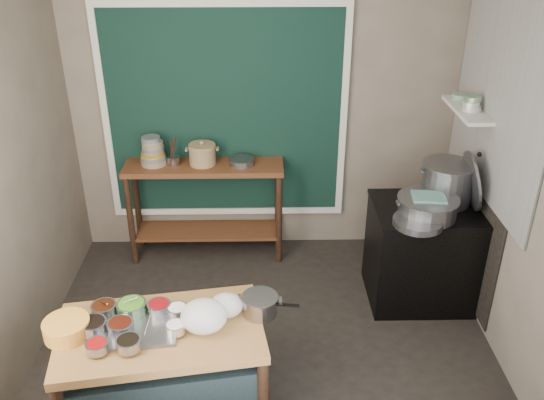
{
  "coord_description": "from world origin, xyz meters",
  "views": [
    {
      "loc": [
        -0.02,
        -3.53,
        3.08
      ],
      "look_at": [
        0.05,
        0.25,
        1.11
      ],
      "focal_mm": 38.0,
      "sensor_mm": 36.0,
      "label": 1
    }
  ],
  "objects_px": {
    "stove_block": "(424,255)",
    "saucepan": "(260,305)",
    "yellow_basin": "(67,328)",
    "steamer": "(427,207)",
    "utensil_cup": "(174,160)",
    "back_counter": "(206,210)",
    "ceramic_crock": "(202,155)",
    "prep_table": "(166,374)",
    "stock_pot": "(447,183)",
    "condiment_tray": "(134,329)"
  },
  "relations": [
    {
      "from": "prep_table",
      "to": "saucepan",
      "type": "height_order",
      "value": "saucepan"
    },
    {
      "from": "back_counter",
      "to": "steamer",
      "type": "bearing_deg",
      "value": -25.61
    },
    {
      "from": "stove_block",
      "to": "utensil_cup",
      "type": "bearing_deg",
      "value": 160.97
    },
    {
      "from": "back_counter",
      "to": "ceramic_crock",
      "type": "xyz_separation_m",
      "value": [
        -0.01,
        0.01,
        0.56
      ]
    },
    {
      "from": "steamer",
      "to": "stove_block",
      "type": "bearing_deg",
      "value": 61.35
    },
    {
      "from": "prep_table",
      "to": "utensil_cup",
      "type": "height_order",
      "value": "utensil_cup"
    },
    {
      "from": "stove_block",
      "to": "utensil_cup",
      "type": "distance_m",
      "value": 2.36
    },
    {
      "from": "yellow_basin",
      "to": "steamer",
      "type": "xyz_separation_m",
      "value": [
        2.47,
        1.21,
        0.16
      ]
    },
    {
      "from": "stove_block",
      "to": "saucepan",
      "type": "xyz_separation_m",
      "value": [
        -1.39,
        -1.16,
        0.39
      ]
    },
    {
      "from": "stove_block",
      "to": "stock_pot",
      "type": "height_order",
      "value": "stock_pot"
    },
    {
      "from": "back_counter",
      "to": "stove_block",
      "type": "relative_size",
      "value": 1.61
    },
    {
      "from": "yellow_basin",
      "to": "stock_pot",
      "type": "bearing_deg",
      "value": 28.35
    },
    {
      "from": "utensil_cup",
      "to": "ceramic_crock",
      "type": "height_order",
      "value": "ceramic_crock"
    },
    {
      "from": "stove_block",
      "to": "stock_pot",
      "type": "distance_m",
      "value": 0.65
    },
    {
      "from": "back_counter",
      "to": "utensil_cup",
      "type": "relative_size",
      "value": 11.05
    },
    {
      "from": "prep_table",
      "to": "yellow_basin",
      "type": "relative_size",
      "value": 4.5
    },
    {
      "from": "condiment_tray",
      "to": "steamer",
      "type": "bearing_deg",
      "value": 29.35
    },
    {
      "from": "yellow_basin",
      "to": "utensil_cup",
      "type": "xyz_separation_m",
      "value": [
        0.38,
        2.1,
        0.19
      ]
    },
    {
      "from": "stove_block",
      "to": "ceramic_crock",
      "type": "xyz_separation_m",
      "value": [
        -1.91,
        0.74,
        0.61
      ]
    },
    {
      "from": "yellow_basin",
      "to": "saucepan",
      "type": "bearing_deg",
      "value": 9.23
    },
    {
      "from": "utensil_cup",
      "to": "saucepan",
      "type": "bearing_deg",
      "value": -67.73
    },
    {
      "from": "stove_block",
      "to": "steamer",
      "type": "height_order",
      "value": "steamer"
    },
    {
      "from": "prep_table",
      "to": "back_counter",
      "type": "distance_m",
      "value": 2.03
    },
    {
      "from": "saucepan",
      "to": "steamer",
      "type": "bearing_deg",
      "value": 44.92
    },
    {
      "from": "steamer",
      "to": "prep_table",
      "type": "bearing_deg",
      "value": -148.96
    },
    {
      "from": "stove_block",
      "to": "yellow_basin",
      "type": "distance_m",
      "value": 2.91
    },
    {
      "from": "stock_pot",
      "to": "steamer",
      "type": "distance_m",
      "value": 0.33
    },
    {
      "from": "utensil_cup",
      "to": "steamer",
      "type": "relative_size",
      "value": 0.27
    },
    {
      "from": "yellow_basin",
      "to": "saucepan",
      "type": "relative_size",
      "value": 1.17
    },
    {
      "from": "condiment_tray",
      "to": "stock_pot",
      "type": "height_order",
      "value": "stock_pot"
    },
    {
      "from": "condiment_tray",
      "to": "saucepan",
      "type": "height_order",
      "value": "saucepan"
    },
    {
      "from": "yellow_basin",
      "to": "saucepan",
      "type": "distance_m",
      "value": 1.17
    },
    {
      "from": "stove_block",
      "to": "stock_pot",
      "type": "xyz_separation_m",
      "value": [
        0.13,
        0.1,
        0.62
      ]
    },
    {
      "from": "stove_block",
      "to": "utensil_cup",
      "type": "height_order",
      "value": "utensil_cup"
    },
    {
      "from": "prep_table",
      "to": "utensil_cup",
      "type": "bearing_deg",
      "value": 85.98
    },
    {
      "from": "saucepan",
      "to": "stock_pot",
      "type": "distance_m",
      "value": 1.98
    },
    {
      "from": "utensil_cup",
      "to": "stock_pot",
      "type": "relative_size",
      "value": 0.3
    },
    {
      "from": "stove_block",
      "to": "yellow_basin",
      "type": "xyz_separation_m",
      "value": [
        -2.55,
        -1.35,
        0.38
      ]
    },
    {
      "from": "stock_pot",
      "to": "utensil_cup",
      "type": "bearing_deg",
      "value": 164.15
    },
    {
      "from": "back_counter",
      "to": "ceramic_crock",
      "type": "relative_size",
      "value": 5.64
    },
    {
      "from": "prep_table",
      "to": "ceramic_crock",
      "type": "bearing_deg",
      "value": 78.61
    },
    {
      "from": "stove_block",
      "to": "steamer",
      "type": "xyz_separation_m",
      "value": [
        -0.08,
        -0.14,
        0.53
      ]
    },
    {
      "from": "utensil_cup",
      "to": "yellow_basin",
      "type": "bearing_deg",
      "value": -100.2
    },
    {
      "from": "yellow_basin",
      "to": "utensil_cup",
      "type": "distance_m",
      "value": 2.14
    },
    {
      "from": "stove_block",
      "to": "saucepan",
      "type": "relative_size",
      "value": 3.78
    },
    {
      "from": "back_counter",
      "to": "ceramic_crock",
      "type": "bearing_deg",
      "value": 122.53
    },
    {
      "from": "yellow_basin",
      "to": "utensil_cup",
      "type": "relative_size",
      "value": 2.12
    },
    {
      "from": "steamer",
      "to": "ceramic_crock",
      "type": "bearing_deg",
      "value": 154.21
    },
    {
      "from": "back_counter",
      "to": "yellow_basin",
      "type": "height_order",
      "value": "back_counter"
    },
    {
      "from": "condiment_tray",
      "to": "steamer",
      "type": "height_order",
      "value": "steamer"
    }
  ]
}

